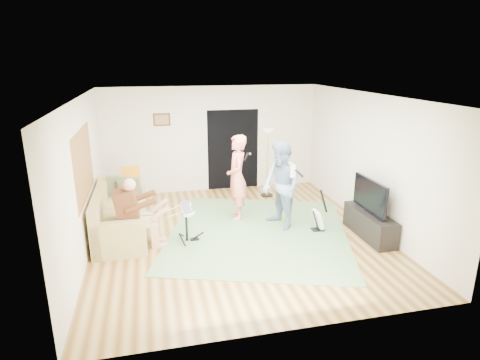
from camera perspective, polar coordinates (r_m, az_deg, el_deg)
The scene contains 19 objects.
floor at distance 8.01m, azimuth -0.37°, elevation -7.79°, with size 6.00×6.00×0.00m, color brown.
walls at distance 7.55m, azimuth -0.39°, elevation 1.57°, with size 5.50×6.00×2.70m, color beige, non-canonical shape.
ceiling at distance 7.31m, azimuth -0.41°, elevation 11.84°, with size 6.00×6.00×0.00m, color white.
window_blinds at distance 7.61m, azimuth -21.36°, elevation 2.09°, with size 2.05×2.05×0.00m, color #98632F.
doorway at distance 10.57m, azimuth -1.00°, elevation 4.33°, with size 2.10×2.10×0.00m, color black.
picture_frame at distance 10.20m, azimuth -11.07°, elevation 8.42°, with size 0.42×0.03×0.32m, color #3F2314.
area_rug at distance 8.11m, azimuth 2.62°, elevation -7.42°, with size 3.46×3.78×0.02m, color #57814E.
sofa at distance 8.29m, azimuth -17.08°, elevation -5.38°, with size 0.94×2.28×0.92m.
drummer at distance 7.59m, azimuth -14.30°, elevation -5.57°, with size 0.86×0.48×1.32m.
drum_kit at distance 7.68m, azimuth -7.61°, elevation -6.52°, with size 0.39×0.69×0.71m.
singer at distance 8.53m, azimuth -0.43°, elevation 0.35°, with size 0.67×0.44×1.83m, color #FF7E6E.
microphone at distance 8.46m, azimuth 0.89°, elevation 3.37°, with size 0.06×0.06×0.24m, color black, non-canonical shape.
guitarist at distance 8.08m, azimuth 5.86°, elevation -0.84°, with size 0.87×0.68×1.79m, color #7388A8.
guitar_held at distance 8.06m, azimuth 7.27°, elevation 1.44°, with size 0.12×0.60×0.26m, color white, non-canonical shape.
guitar_spare at distance 8.25m, azimuth 11.09°, elevation -5.47°, with size 0.31×0.28×0.87m.
torchiere_lamp at distance 9.93m, azimuth 3.96°, elevation 4.16°, with size 0.30×0.30×1.70m.
dining_chair at distance 9.43m, azimuth -15.00°, elevation -2.15°, with size 0.47×0.49×1.01m.
tv_cabinet at distance 8.25m, azimuth 17.93°, elevation -6.00°, with size 0.40×1.40×0.50m, color black.
television at distance 8.02m, azimuth 18.01°, elevation -2.08°, with size 0.06×1.11×0.63m, color black.
Camera 1 is at (-1.58, -7.11, 3.33)m, focal length 30.00 mm.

